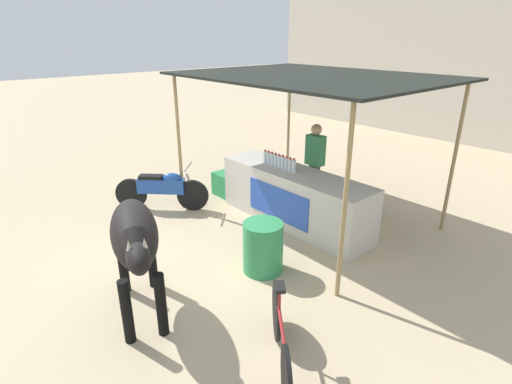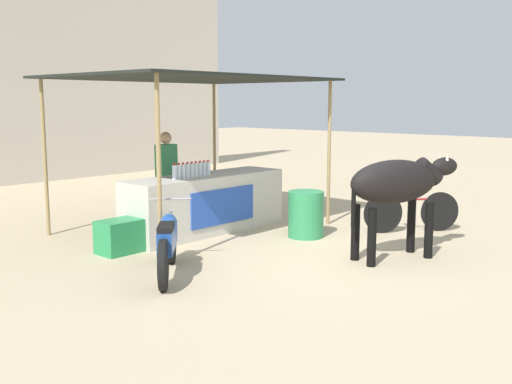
{
  "view_description": "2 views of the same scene",
  "coord_description": "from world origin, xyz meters",
  "px_view_note": "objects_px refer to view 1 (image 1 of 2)",
  "views": [
    {
      "loc": [
        4.47,
        -2.58,
        3.17
      ],
      "look_at": [
        -0.12,
        1.41,
        0.76
      ],
      "focal_mm": 28.0,
      "sensor_mm": 36.0,
      "label": 1
    },
    {
      "loc": [
        -6.73,
        -4.98,
        2.16
      ],
      "look_at": [
        -0.29,
        0.82,
        0.85
      ],
      "focal_mm": 42.0,
      "sensor_mm": 36.0,
      "label": 2
    }
  ],
  "objects_px": {
    "cow": "(135,238)",
    "bicycle_leaning": "(281,341)",
    "motorcycle_parked": "(162,188)",
    "cooler_box": "(228,184)",
    "water_barrel": "(263,247)",
    "vendor_behind_counter": "(314,166)",
    "stall_counter": "(294,197)"
  },
  "relations": [
    {
      "from": "water_barrel",
      "to": "bicycle_leaning",
      "type": "distance_m",
      "value": 1.83
    },
    {
      "from": "cow",
      "to": "motorcycle_parked",
      "type": "relative_size",
      "value": 1.37
    },
    {
      "from": "motorcycle_parked",
      "to": "bicycle_leaning",
      "type": "height_order",
      "value": "motorcycle_parked"
    },
    {
      "from": "stall_counter",
      "to": "cow",
      "type": "relative_size",
      "value": 1.64
    },
    {
      "from": "vendor_behind_counter",
      "to": "bicycle_leaning",
      "type": "height_order",
      "value": "vendor_behind_counter"
    },
    {
      "from": "motorcycle_parked",
      "to": "cow",
      "type": "bearing_deg",
      "value": -33.24
    },
    {
      "from": "motorcycle_parked",
      "to": "water_barrel",
      "type": "bearing_deg",
      "value": 0.22
    },
    {
      "from": "cooler_box",
      "to": "cow",
      "type": "relative_size",
      "value": 0.33
    },
    {
      "from": "water_barrel",
      "to": "bicycle_leaning",
      "type": "relative_size",
      "value": 0.56
    },
    {
      "from": "water_barrel",
      "to": "bicycle_leaning",
      "type": "bearing_deg",
      "value": -36.33
    },
    {
      "from": "cow",
      "to": "motorcycle_parked",
      "type": "bearing_deg",
      "value": 146.76
    },
    {
      "from": "stall_counter",
      "to": "cooler_box",
      "type": "distance_m",
      "value": 1.82
    },
    {
      "from": "motorcycle_parked",
      "to": "bicycle_leaning",
      "type": "relative_size",
      "value": 1.01
    },
    {
      "from": "cooler_box",
      "to": "motorcycle_parked",
      "type": "relative_size",
      "value": 0.45
    },
    {
      "from": "cow",
      "to": "bicycle_leaning",
      "type": "relative_size",
      "value": 1.38
    },
    {
      "from": "stall_counter",
      "to": "vendor_behind_counter",
      "type": "bearing_deg",
      "value": 105.7
    },
    {
      "from": "cow",
      "to": "motorcycle_parked",
      "type": "height_order",
      "value": "cow"
    },
    {
      "from": "cow",
      "to": "bicycle_leaning",
      "type": "distance_m",
      "value": 1.94
    },
    {
      "from": "stall_counter",
      "to": "cooler_box",
      "type": "xyz_separation_m",
      "value": [
        -1.8,
        -0.1,
        -0.24
      ]
    },
    {
      "from": "motorcycle_parked",
      "to": "bicycle_leaning",
      "type": "xyz_separation_m",
      "value": [
        4.33,
        -1.07,
        -0.08
      ]
    },
    {
      "from": "motorcycle_parked",
      "to": "stall_counter",
      "type": "bearing_deg",
      "value": 35.76
    },
    {
      "from": "cooler_box",
      "to": "motorcycle_parked",
      "type": "height_order",
      "value": "motorcycle_parked"
    },
    {
      "from": "cow",
      "to": "bicycle_leaning",
      "type": "height_order",
      "value": "cow"
    },
    {
      "from": "vendor_behind_counter",
      "to": "water_barrel",
      "type": "xyz_separation_m",
      "value": [
        1.02,
        -2.22,
        -0.48
      ]
    },
    {
      "from": "water_barrel",
      "to": "cow",
      "type": "xyz_separation_m",
      "value": [
        -0.23,
        -1.74,
        0.66
      ]
    },
    {
      "from": "stall_counter",
      "to": "bicycle_leaning",
      "type": "bearing_deg",
      "value": -48.16
    },
    {
      "from": "water_barrel",
      "to": "cow",
      "type": "relative_size",
      "value": 0.41
    },
    {
      "from": "vendor_behind_counter",
      "to": "bicycle_leaning",
      "type": "distance_m",
      "value": 4.16
    },
    {
      "from": "cow",
      "to": "motorcycle_parked",
      "type": "distance_m",
      "value": 3.21
    },
    {
      "from": "motorcycle_parked",
      "to": "bicycle_leaning",
      "type": "distance_m",
      "value": 4.46
    },
    {
      "from": "water_barrel",
      "to": "cow",
      "type": "height_order",
      "value": "cow"
    },
    {
      "from": "vendor_behind_counter",
      "to": "cooler_box",
      "type": "relative_size",
      "value": 2.75
    }
  ]
}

